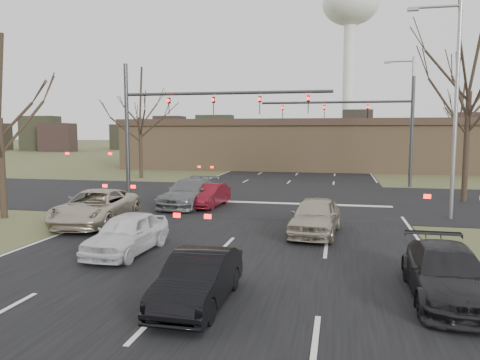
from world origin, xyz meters
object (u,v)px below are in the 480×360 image
Objects in this scene: water_tower at (350,13)px; car_grey_ahead at (190,193)px; mast_arm_near at (179,114)px; car_silver_suv at (96,207)px; car_black_hatch at (198,279)px; mast_arm_far at (372,118)px; streetlight_right_far at (409,112)px; car_silver_ahead at (315,216)px; car_red_ahead at (208,196)px; car_charcoal_sedan at (447,274)px; building at (322,144)px; car_white_sedan at (127,233)px; streetlight_right_near at (452,97)px.

car_grey_ahead is at bearing -95.24° from water_tower.
water_tower is at bearing 84.01° from mast_arm_near.
car_silver_suv is 1.43× the size of car_black_hatch.
mast_arm_near is 2.24× the size of car_silver_suv.
streetlight_right_far is (3.14, 4.00, 0.57)m from mast_arm_far.
car_grey_ahead is 8.95m from car_silver_ahead.
water_tower is 101.67m from mast_arm_far.
car_red_ahead is (-9.13, -11.95, -4.39)m from mast_arm_far.
car_charcoal_sedan is (11.73, -14.13, -4.43)m from mast_arm_near.
car_red_ahead is (-12.27, -15.95, -4.96)m from streetlight_right_far.
building is 27.71m from car_grey_ahead.
car_white_sedan is 9.78m from car_grey_ahead.
car_silver_suv is at bearing 153.77° from car_charcoal_sedan.
building is 39.44m from car_charcoal_sedan.
mast_arm_near is at bearing 142.20° from car_silver_ahead.
streetlight_right_near is 8.85m from car_silver_ahead.
building is at bearing 88.61° from car_black_hatch.
car_red_ahead is at bearing -94.70° from water_tower.
car_white_sedan is 9.77m from car_red_ahead.
car_silver_ahead is at bearing -38.38° from car_red_ahead.
streetlight_right_far reaches higher than car_black_hatch.
mast_arm_far reaches higher than car_black_hatch.
car_white_sedan is 1.05× the size of car_red_ahead.
building is at bearing 81.89° from car_grey_ahead.
building is at bearing 84.55° from car_red_ahead.
building is 10.63× the size of car_white_sedan.
mast_arm_near is 5.37m from car_red_ahead.
streetlight_right_far is 2.31× the size of car_silver_ahead.
mast_arm_far is 23.97m from car_white_sedan.
streetlight_right_near is 2.64× the size of car_black_hatch.
streetlight_right_far is 22.99m from car_silver_ahead.
car_charcoal_sedan is 7.45m from car_silver_ahead.
car_silver_suv reaches higher than car_red_ahead.
car_silver_suv is (-15.82, -21.49, -4.84)m from streetlight_right_far.
mast_arm_far is at bearing 41.22° from mast_arm_near.
water_tower reaches higher than mast_arm_near.
building is 13.53m from streetlight_right_far.
car_red_ahead is at bearing -127.57° from streetlight_right_far.
streetlight_right_near is 2.64× the size of car_red_ahead.
car_silver_ahead is at bearing -100.27° from mast_arm_far.
water_tower is at bearing 88.34° from car_white_sedan.
car_grey_ahead is (-4.70, 13.72, 0.12)m from car_black_hatch.
car_red_ahead is (0.05, 9.77, -0.06)m from car_white_sedan.
car_white_sedan is at bearing -55.60° from car_silver_suv.
building is 0.95× the size of water_tower.
mast_arm_far reaches higher than car_silver_suv.
building is 3.81× the size of mast_arm_far.
building reaches higher than car_grey_ahead.
car_silver_ahead is at bearing -5.67° from car_silver_suv.
car_silver_suv is 14.60m from car_charcoal_sedan.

